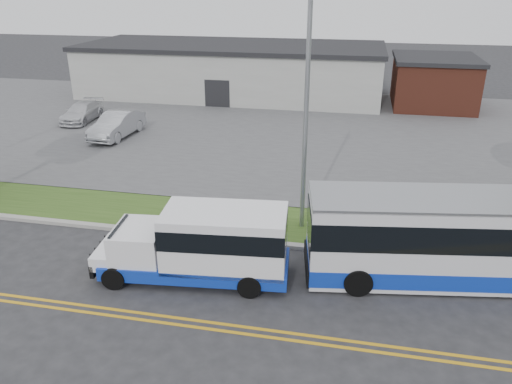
% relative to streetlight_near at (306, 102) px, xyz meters
% --- Properties ---
extents(ground, '(140.00, 140.00, 0.00)m').
position_rel_streetlight_near_xyz_m(ground, '(-3.00, -2.73, -5.23)').
color(ground, '#28282B').
rests_on(ground, ground).
extents(lane_line_north, '(70.00, 0.12, 0.01)m').
position_rel_streetlight_near_xyz_m(lane_line_north, '(-3.00, -6.58, -5.23)').
color(lane_line_north, gold).
rests_on(lane_line_north, ground).
extents(lane_line_south, '(70.00, 0.12, 0.01)m').
position_rel_streetlight_near_xyz_m(lane_line_south, '(-3.00, -6.88, -5.23)').
color(lane_line_south, gold).
rests_on(lane_line_south, ground).
extents(curb, '(80.00, 0.30, 0.15)m').
position_rel_streetlight_near_xyz_m(curb, '(-3.00, -1.63, -5.16)').
color(curb, '#9E9B93').
rests_on(curb, ground).
extents(verge, '(80.00, 3.30, 0.10)m').
position_rel_streetlight_near_xyz_m(verge, '(-3.00, 0.17, -5.18)').
color(verge, '#304C19').
rests_on(verge, ground).
extents(parking_lot, '(80.00, 25.00, 0.10)m').
position_rel_streetlight_near_xyz_m(parking_lot, '(-3.00, 14.27, -5.18)').
color(parking_lot, '#4C4C4F').
rests_on(parking_lot, ground).
extents(commercial_building, '(25.40, 10.40, 4.35)m').
position_rel_streetlight_near_xyz_m(commercial_building, '(-9.00, 24.27, -3.05)').
color(commercial_building, '#9E9E99').
rests_on(commercial_building, ground).
extents(brick_wing, '(6.30, 7.30, 3.90)m').
position_rel_streetlight_near_xyz_m(brick_wing, '(7.50, 23.27, -3.27)').
color(brick_wing, brown).
rests_on(brick_wing, ground).
extents(streetlight_near, '(0.35, 1.53, 9.50)m').
position_rel_streetlight_near_xyz_m(streetlight_near, '(0.00, 0.00, 0.00)').
color(streetlight_near, gray).
rests_on(streetlight_near, verge).
extents(shuttle_bus, '(6.71, 2.77, 2.51)m').
position_rel_streetlight_near_xyz_m(shuttle_bus, '(-2.70, -4.23, -3.89)').
color(shuttle_bus, '#1032B0').
rests_on(shuttle_bus, ground).
extents(transit_bus, '(11.03, 4.08, 2.99)m').
position_rel_streetlight_near_xyz_m(transit_bus, '(5.88, -2.51, -3.72)').
color(transit_bus, silver).
rests_on(transit_bus, ground).
extents(parked_car_a, '(1.97, 4.87, 1.57)m').
position_rel_streetlight_near_xyz_m(parked_car_a, '(-13.02, 10.17, -4.35)').
color(parked_car_a, '#ABADB2').
rests_on(parked_car_a, parking_lot).
extents(parked_car_b, '(2.05, 4.46, 1.26)m').
position_rel_streetlight_near_xyz_m(parked_car_b, '(-17.23, 13.23, -4.50)').
color(parked_car_b, silver).
rests_on(parked_car_b, parking_lot).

